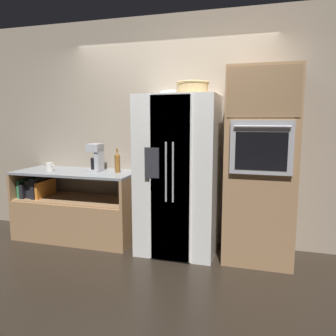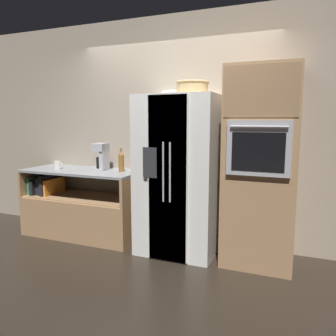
{
  "view_description": "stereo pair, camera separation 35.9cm",
  "coord_description": "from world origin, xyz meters",
  "px_view_note": "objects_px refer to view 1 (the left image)",
  "views": [
    {
      "loc": [
        1.12,
        -3.56,
        1.54
      ],
      "look_at": [
        0.1,
        -0.03,
        1.0
      ],
      "focal_mm": 35.0,
      "sensor_mm": 36.0,
      "label": 1
    },
    {
      "loc": [
        1.46,
        -3.44,
        1.54
      ],
      "look_at": [
        0.1,
        -0.03,
        1.0
      ],
      "focal_mm": 35.0,
      "sensor_mm": 36.0,
      "label": 2
    }
  ],
  "objects_px": {
    "fruit_bowl": "(171,93)",
    "bottle_tall": "(117,162)",
    "coffee_maker": "(96,156)",
    "mug": "(49,167)",
    "wicker_basket": "(193,87)",
    "refrigerator": "(178,175)",
    "wall_oven": "(261,166)"
  },
  "relations": [
    {
      "from": "fruit_bowl",
      "to": "refrigerator",
      "type": "bearing_deg",
      "value": -36.63
    },
    {
      "from": "wall_oven",
      "to": "mug",
      "type": "xyz_separation_m",
      "value": [
        -2.62,
        -0.06,
        -0.1
      ]
    },
    {
      "from": "refrigerator",
      "to": "bottle_tall",
      "type": "xyz_separation_m",
      "value": [
        -0.81,
        0.09,
        0.11
      ]
    },
    {
      "from": "bottle_tall",
      "to": "mug",
      "type": "distance_m",
      "value": 0.91
    },
    {
      "from": "coffee_maker",
      "to": "mug",
      "type": "bearing_deg",
      "value": -167.09
    },
    {
      "from": "mug",
      "to": "bottle_tall",
      "type": "bearing_deg",
      "value": 7.78
    },
    {
      "from": "fruit_bowl",
      "to": "mug",
      "type": "xyz_separation_m",
      "value": [
        -1.6,
        -0.11,
        -0.91
      ]
    },
    {
      "from": "wicker_basket",
      "to": "coffee_maker",
      "type": "bearing_deg",
      "value": 172.65
    },
    {
      "from": "coffee_maker",
      "to": "wicker_basket",
      "type": "bearing_deg",
      "value": -7.35
    },
    {
      "from": "refrigerator",
      "to": "coffee_maker",
      "type": "bearing_deg",
      "value": 174.33
    },
    {
      "from": "wicker_basket",
      "to": "bottle_tall",
      "type": "distance_m",
      "value": 1.32
    },
    {
      "from": "fruit_bowl",
      "to": "bottle_tall",
      "type": "xyz_separation_m",
      "value": [
        -0.7,
        0.01,
        -0.83
      ]
    },
    {
      "from": "wall_oven",
      "to": "bottle_tall",
      "type": "distance_m",
      "value": 1.72
    },
    {
      "from": "fruit_bowl",
      "to": "mug",
      "type": "distance_m",
      "value": 1.85
    },
    {
      "from": "wicker_basket",
      "to": "coffee_maker",
      "type": "height_order",
      "value": "wicker_basket"
    },
    {
      "from": "wicker_basket",
      "to": "wall_oven",
      "type": "bearing_deg",
      "value": 6.45
    },
    {
      "from": "refrigerator",
      "to": "mug",
      "type": "xyz_separation_m",
      "value": [
        -1.71,
        -0.03,
        0.03
      ]
    },
    {
      "from": "wicker_basket",
      "to": "bottle_tall",
      "type": "bearing_deg",
      "value": 171.35
    },
    {
      "from": "wicker_basket",
      "to": "bottle_tall",
      "type": "height_order",
      "value": "wicker_basket"
    },
    {
      "from": "mug",
      "to": "coffee_maker",
      "type": "relative_size",
      "value": 0.36
    },
    {
      "from": "coffee_maker",
      "to": "refrigerator",
      "type": "bearing_deg",
      "value": -5.67
    },
    {
      "from": "fruit_bowl",
      "to": "mug",
      "type": "height_order",
      "value": "fruit_bowl"
    },
    {
      "from": "refrigerator",
      "to": "coffee_maker",
      "type": "distance_m",
      "value": 1.12
    },
    {
      "from": "refrigerator",
      "to": "mug",
      "type": "relative_size",
      "value": 14.56
    },
    {
      "from": "wall_oven",
      "to": "wicker_basket",
      "type": "bearing_deg",
      "value": -173.55
    },
    {
      "from": "wall_oven",
      "to": "coffee_maker",
      "type": "height_order",
      "value": "wall_oven"
    },
    {
      "from": "refrigerator",
      "to": "wall_oven",
      "type": "relative_size",
      "value": 0.87
    },
    {
      "from": "fruit_bowl",
      "to": "coffee_maker",
      "type": "relative_size",
      "value": 0.77
    },
    {
      "from": "fruit_bowl",
      "to": "bottle_tall",
      "type": "height_order",
      "value": "fruit_bowl"
    },
    {
      "from": "fruit_bowl",
      "to": "coffee_maker",
      "type": "xyz_separation_m",
      "value": [
        -1.0,
        0.03,
        -0.77
      ]
    },
    {
      "from": "wall_oven",
      "to": "fruit_bowl",
      "type": "relative_size",
      "value": 7.64
    },
    {
      "from": "mug",
      "to": "wicker_basket",
      "type": "bearing_deg",
      "value": -0.79
    }
  ]
}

